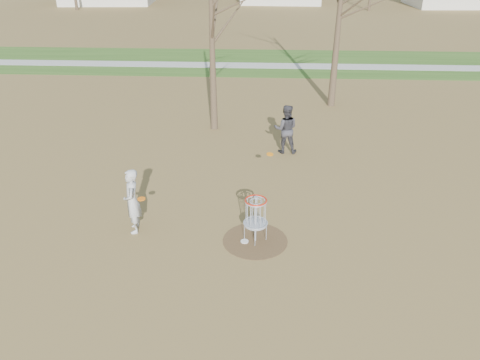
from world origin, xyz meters
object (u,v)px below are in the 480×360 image
object	(u,v)px
player_throwing	(286,129)
disc_grounded	(245,241)
player_standing	(132,201)
disc_golf_basket	(256,212)

from	to	relation	value
player_throwing	disc_grounded	bearing A→B (deg)	79.71
disc_grounded	player_throwing	bearing A→B (deg)	78.15
player_standing	player_throwing	xyz separation A→B (m)	(4.44, 5.76, 0.00)
player_throwing	disc_grounded	xyz separation A→B (m)	(-1.30, -6.18, -0.93)
player_standing	disc_grounded	bearing A→B (deg)	69.16
player_throwing	disc_golf_basket	xyz separation A→B (m)	(-1.01, -6.11, -0.04)
player_standing	player_throwing	bearing A→B (deg)	129.18
disc_golf_basket	player_throwing	bearing A→B (deg)	80.64
player_standing	disc_golf_basket	world-z (taller)	player_standing
player_throwing	disc_grounded	world-z (taller)	player_throwing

